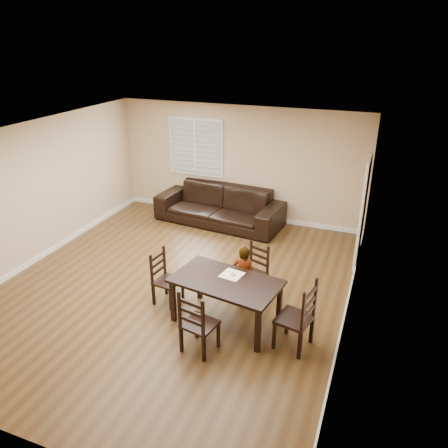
{
  "coord_description": "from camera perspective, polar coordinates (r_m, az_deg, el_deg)",
  "views": [
    {
      "loc": [
        3.27,
        -5.97,
        4.2
      ],
      "look_at": [
        0.66,
        0.79,
        1.0
      ],
      "focal_mm": 35.0,
      "sensor_mm": 36.0,
      "label": 1
    }
  ],
  "objects": [
    {
      "name": "sofa",
      "position": [
        10.31,
        -0.62,
        2.4
      ],
      "size": [
        3.08,
        1.46,
        0.87
      ],
      "primitive_type": "imported",
      "rotation": [
        0.0,
        0.0,
        -0.1
      ],
      "color": "black",
      "rests_on": "ground"
    },
    {
      "name": "chair_right",
      "position": [
        6.36,
        10.26,
        -12.26
      ],
      "size": [
        0.55,
        0.57,
        1.08
      ],
      "rotation": [
        0.0,
        0.0,
        -1.78
      ],
      "color": "black",
      "rests_on": "ground"
    },
    {
      "name": "napkin",
      "position": [
        6.78,
        1.04,
        -6.63
      ],
      "size": [
        0.36,
        0.36,
        0.0
      ],
      "primitive_type": "cube",
      "rotation": [
        0.0,
        0.0,
        -0.17
      ],
      "color": "#EFE5CE",
      "rests_on": "dining_table"
    },
    {
      "name": "child",
      "position": [
        7.2,
        2.61,
        -6.8
      ],
      "size": [
        0.39,
        0.26,
        1.07
      ],
      "primitive_type": "imported",
      "rotation": [
        0.0,
        0.0,
        3.14
      ],
      "color": "gray",
      "rests_on": "ground"
    },
    {
      "name": "dining_table",
      "position": [
        6.69,
        0.26,
        -7.99
      ],
      "size": [
        1.75,
        1.16,
        0.76
      ],
      "rotation": [
        0.0,
        0.0,
        -0.16
      ],
      "color": "black",
      "rests_on": "ground"
    },
    {
      "name": "ground",
      "position": [
        8.0,
        -6.54,
        -8.03
      ],
      "size": [
        7.0,
        7.0,
        0.0
      ],
      "primitive_type": "plane",
      "color": "brown",
      "rests_on": "ground"
    },
    {
      "name": "chair_far",
      "position": [
        6.21,
        -3.87,
        -13.31
      ],
      "size": [
        0.53,
        0.5,
        1.0
      ],
      "rotation": [
        0.0,
        0.0,
        2.94
      ],
      "color": "black",
      "rests_on": "ground"
    },
    {
      "name": "chair_left",
      "position": [
        7.41,
        -8.1,
        -7.05
      ],
      "size": [
        0.44,
        0.46,
        0.93
      ],
      "rotation": [
        0.0,
        0.0,
        1.45
      ],
      "color": "black",
      "rests_on": "ground"
    },
    {
      "name": "room",
      "position": [
        7.34,
        -6.31,
        4.66
      ],
      "size": [
        6.04,
        7.04,
        2.72
      ],
      "color": "#C9B487",
      "rests_on": "ground"
    },
    {
      "name": "donut",
      "position": [
        6.76,
        1.19,
        -6.54
      ],
      "size": [
        0.09,
        0.09,
        0.03
      ],
      "color": "#DC964F",
      "rests_on": "napkin"
    },
    {
      "name": "chair_near",
      "position": [
        7.59,
        4.28,
        -6.12
      ],
      "size": [
        0.52,
        0.51,
        0.92
      ],
      "rotation": [
        0.0,
        0.0,
        -0.35
      ],
      "color": "black",
      "rests_on": "ground"
    }
  ]
}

